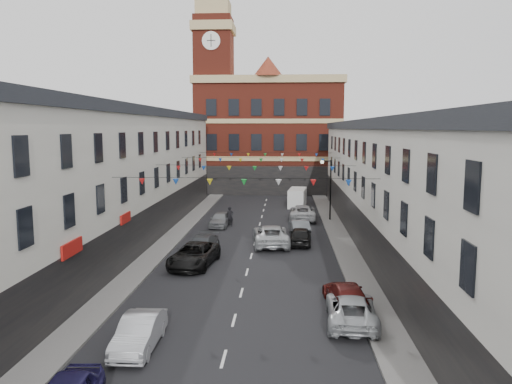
% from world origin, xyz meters
% --- Properties ---
extents(ground, '(160.00, 160.00, 0.00)m').
position_xyz_m(ground, '(0.00, 0.00, 0.00)').
color(ground, black).
rests_on(ground, ground).
extents(pavement_left, '(1.80, 64.00, 0.15)m').
position_xyz_m(pavement_left, '(-6.90, 2.00, 0.07)').
color(pavement_left, '#605E5B').
rests_on(pavement_left, ground).
extents(pavement_right, '(1.80, 64.00, 0.15)m').
position_xyz_m(pavement_right, '(6.90, 2.00, 0.07)').
color(pavement_right, '#605E5B').
rests_on(pavement_right, ground).
extents(terrace_left, '(8.40, 56.00, 10.70)m').
position_xyz_m(terrace_left, '(-11.78, 1.00, 5.35)').
color(terrace_left, beige).
rests_on(terrace_left, ground).
extents(terrace_right, '(8.40, 56.00, 9.70)m').
position_xyz_m(terrace_right, '(11.78, 1.00, 4.85)').
color(terrace_right, silver).
rests_on(terrace_right, ground).
extents(civic_building, '(20.60, 13.30, 18.50)m').
position_xyz_m(civic_building, '(0.00, 37.95, 8.14)').
color(civic_building, maroon).
rests_on(civic_building, ground).
extents(clock_tower, '(5.60, 5.60, 30.00)m').
position_xyz_m(clock_tower, '(-7.50, 35.00, 14.93)').
color(clock_tower, maroon).
rests_on(clock_tower, ground).
extents(distant_hill, '(40.00, 14.00, 10.00)m').
position_xyz_m(distant_hill, '(-4.00, 62.00, 5.00)').
color(distant_hill, '#325327').
rests_on(distant_hill, ground).
extents(street_lamp, '(1.10, 0.36, 6.00)m').
position_xyz_m(street_lamp, '(6.55, 14.00, 3.90)').
color(street_lamp, black).
rests_on(street_lamp, ground).
extents(car_left_b, '(1.47, 4.16, 1.37)m').
position_xyz_m(car_left_b, '(-3.60, -15.24, 0.68)').
color(car_left_b, '#B6B8BE').
rests_on(car_left_b, ground).
extents(car_left_c, '(3.12, 5.66, 1.50)m').
position_xyz_m(car_left_c, '(-3.60, -2.84, 0.75)').
color(car_left_c, black).
rests_on(car_left_c, ground).
extents(car_left_d, '(2.39, 4.83, 1.35)m').
position_xyz_m(car_left_d, '(-3.60, 0.14, 0.67)').
color(car_left_d, '#3E4246').
rests_on(car_left_d, ground).
extents(car_left_e, '(1.86, 4.13, 1.37)m').
position_xyz_m(car_left_e, '(-3.60, 10.52, 0.69)').
color(car_left_e, gray).
rests_on(car_left_e, ground).
extents(car_right_b, '(2.55, 5.02, 1.36)m').
position_xyz_m(car_right_b, '(5.50, -12.05, 0.68)').
color(car_right_b, '#A4A8AC').
rests_on(car_right_b, ground).
extents(car_right_c, '(2.25, 4.73, 1.33)m').
position_xyz_m(car_right_c, '(5.50, -9.99, 0.67)').
color(car_right_c, '#4E120F').
rests_on(car_right_c, ground).
extents(car_right_d, '(1.88, 4.25, 1.42)m').
position_xyz_m(car_right_d, '(3.60, 3.72, 0.71)').
color(car_right_d, black).
rests_on(car_right_d, ground).
extents(car_right_e, '(1.85, 4.30, 1.38)m').
position_xyz_m(car_right_e, '(3.60, 7.02, 0.69)').
color(car_right_e, '#55595E').
rests_on(car_right_e, ground).
extents(car_right_f, '(2.69, 5.57, 1.53)m').
position_xyz_m(car_right_f, '(4.13, 14.31, 0.76)').
color(car_right_f, '#A8A9AD').
rests_on(car_right_f, ground).
extents(moving_car, '(3.13, 5.95, 1.60)m').
position_xyz_m(moving_car, '(1.30, 3.46, 0.80)').
color(moving_car, '#B8BCC0').
rests_on(moving_car, ground).
extents(white_van, '(2.33, 4.86, 2.07)m').
position_xyz_m(white_van, '(3.80, 23.03, 1.04)').
color(white_van, silver).
rests_on(white_van, ground).
extents(pedestrian, '(0.77, 0.62, 1.84)m').
position_xyz_m(pedestrian, '(-2.71, 10.67, 0.92)').
color(pedestrian, black).
rests_on(pedestrian, ground).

